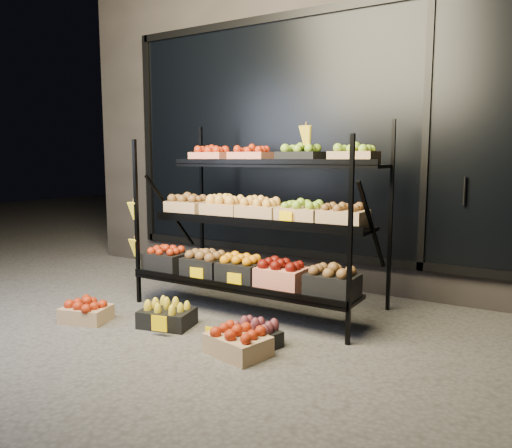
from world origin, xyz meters
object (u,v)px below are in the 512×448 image
Objects in this scene: display_rack at (255,221)px; floor_crate_left at (86,311)px; floor_crate_midleft at (167,315)px; floor_crate_midright at (238,341)px.

display_rack reaches higher than floor_crate_left.
display_rack is 5.12× the size of floor_crate_left.
floor_crate_midleft and floor_crate_midright have the same top height.
floor_crate_midright reaches higher than floor_crate_left.
display_rack reaches higher than floor_crate_midleft.
floor_crate_left is 0.93× the size of floor_crate_midleft.
display_rack is 4.70× the size of floor_crate_midright.
floor_crate_midleft is (-0.34, -0.79, -0.69)m from display_rack.
floor_crate_midleft is at bearing 5.17° from floor_crate_left.
floor_crate_midleft is at bearing -179.77° from floor_crate_midright.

